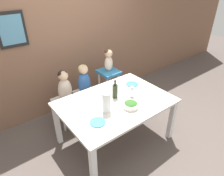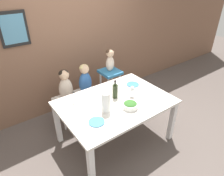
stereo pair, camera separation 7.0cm
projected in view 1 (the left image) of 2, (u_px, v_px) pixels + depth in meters
ground_plane at (115, 139)px, 3.20m from camera, size 14.00×14.00×0.00m
wall_back at (67, 37)px, 3.42m from camera, size 10.00×0.09×2.70m
dining_table at (116, 106)px, 2.87m from camera, size 1.56×1.10×0.73m
chair_far_left at (67, 104)px, 3.36m from camera, size 0.41×0.43×0.46m
chair_far_center at (85, 97)px, 3.55m from camera, size 0.41×0.43×0.46m
chair_right_highchair at (109, 79)px, 3.73m from camera, size 0.34×0.37×0.75m
person_child_left at (64, 86)px, 3.18m from camera, size 0.23×0.17×0.54m
person_child_center at (84, 79)px, 3.37m from camera, size 0.23×0.17×0.54m
person_baby_right at (109, 59)px, 3.53m from camera, size 0.16×0.15×0.41m
wine_bottle at (115, 91)px, 2.86m from camera, size 0.08×0.08×0.28m
paper_towel_roll at (107, 102)px, 2.56m from camera, size 0.11×0.11×0.28m
wine_glass_near at (132, 89)px, 2.88m from camera, size 0.07×0.07×0.17m
salad_bowl_large at (131, 105)px, 2.67m from camera, size 0.21×0.21×0.09m
dinner_plate_front_left at (98, 122)px, 2.43m from camera, size 0.20×0.20×0.01m
dinner_plate_back_left at (79, 102)px, 2.80m from camera, size 0.20×0.20×0.01m
dinner_plate_back_right at (132, 84)px, 3.24m from camera, size 0.20×0.20×0.01m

